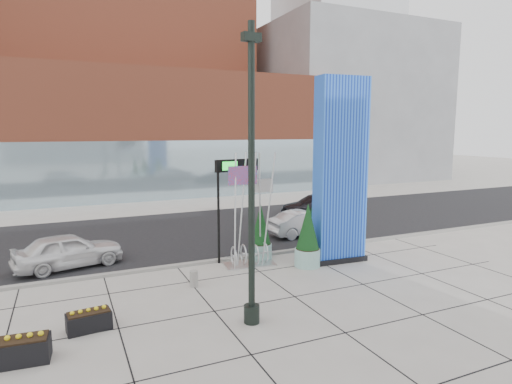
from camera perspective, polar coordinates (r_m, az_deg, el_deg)
name	(u,v)px	position (r m, az deg, el deg)	size (l,w,h in m)	color
ground	(257,291)	(16.08, 0.19, -13.12)	(160.00, 160.00, 0.00)	#9E9991
street_asphalt	(186,232)	(25.12, -9.34, -5.33)	(80.00, 12.00, 0.02)	black
curb_edge	(221,260)	(19.57, -4.73, -9.02)	(80.00, 0.30, 0.12)	gray
tower_podium	(147,134)	(41.27, -14.35, 7.49)	(34.00, 10.00, 11.00)	#9C462D
tower_glass_front	(158,171)	(36.70, -12.87, 2.78)	(34.00, 0.60, 5.00)	#8CA5B2
building_grey_parking	(340,105)	(55.94, 11.13, 11.30)	(20.00, 18.00, 18.00)	slate
blue_pylon	(340,174)	(19.22, 11.17, 2.35)	(2.51, 1.25, 8.15)	#0C29B4
lamp_post	(252,206)	(12.63, -0.60, -1.91)	(0.57, 0.49, 8.87)	black
public_art_sculpture	(250,236)	(18.69, -0.82, -5.88)	(2.28, 1.31, 4.95)	silver
concrete_bollard	(194,279)	(16.62, -8.27, -11.36)	(0.32, 0.32, 0.62)	gray
overhead_street_sign	(235,174)	(18.82, -2.84, 2.38)	(2.16, 0.59, 4.59)	black
round_planter_east	(314,225)	(20.87, 7.79, -4.37)	(1.12, 1.12, 2.81)	#94C8C0
round_planter_mid	(308,237)	(18.64, 6.91, -5.95)	(1.11, 1.11, 2.77)	#94C8C0
round_planter_west	(261,233)	(19.56, 0.62, -5.52)	(1.02, 1.02, 2.55)	#94C8C0
box_planter_north	(89,320)	(14.05, -21.39, -15.59)	(1.31, 0.76, 0.68)	black
box_planter_south	(20,349)	(12.99, -28.98, -17.89)	(1.47, 0.83, 0.78)	black
car_white_west	(69,251)	(20.09, -23.71, -7.20)	(1.77, 4.40, 1.50)	white
car_silver_mid	(306,223)	(24.09, 6.67, -4.18)	(1.48, 4.25, 1.40)	#B7B9C0
car_dark_east	(315,205)	(29.90, 7.83, -1.76)	(1.99, 4.88, 1.42)	black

